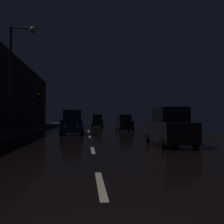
% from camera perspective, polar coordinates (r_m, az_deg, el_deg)
% --- Properties ---
extents(ground, '(26.92, 84.00, 0.02)m').
position_cam_1_polar(ground, '(26.63, -5.83, -4.63)').
color(ground, black).
extents(sidewalk_left, '(4.40, 84.00, 0.15)m').
position_cam_1_polar(sidewalk_left, '(27.51, -21.17, -4.26)').
color(sidewalk_left, '#28282B').
rests_on(sidewalk_left, ground).
extents(lane_centerline, '(0.16, 24.23, 0.01)m').
position_cam_1_polar(lane_centerline, '(17.17, -5.44, -6.32)').
color(lane_centerline, beige).
rests_on(lane_centerline, ground).
extents(traffic_light_far_left, '(0.31, 0.46, 4.77)m').
position_cam_1_polar(traffic_light_far_left, '(24.43, -17.46, 3.28)').
color(traffic_light_far_left, '#38383A').
rests_on(traffic_light_far_left, ground).
extents(streetlamp_overhead, '(1.70, 0.44, 7.44)m').
position_cam_1_polar(streetlamp_overhead, '(16.49, -22.19, 10.72)').
color(streetlamp_overhead, '#2D2D30').
rests_on(streetlamp_overhead, ground).
extents(car_approaching_headlights, '(1.99, 4.30, 2.17)m').
position_cam_1_polar(car_approaching_headlights, '(21.26, -9.67, -2.72)').
color(car_approaching_headlights, '#141E51').
rests_on(car_approaching_headlights, ground).
extents(car_distant_taillights, '(1.86, 4.03, 2.03)m').
position_cam_1_polar(car_distant_taillights, '(37.96, -3.73, -2.28)').
color(car_distant_taillights, '#0F3819').
rests_on(car_distant_taillights, ground).
extents(car_parked_right_near, '(1.86, 4.02, 2.02)m').
position_cam_1_polar(car_parked_right_near, '(12.89, 13.89, -3.80)').
color(car_parked_right_near, black).
rests_on(car_parked_right_near, ground).
extents(car_parked_right_far, '(1.70, 3.68, 1.85)m').
position_cam_1_polar(car_parked_right_far, '(26.95, 3.06, -2.78)').
color(car_parked_right_far, black).
rests_on(car_parked_right_far, ground).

